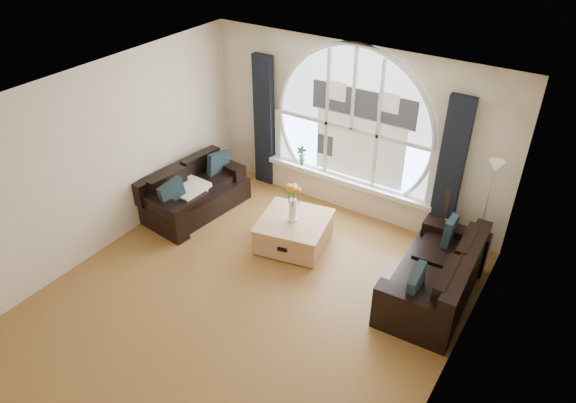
# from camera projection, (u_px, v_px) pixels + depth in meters

# --- Properties ---
(ground) EXTENTS (5.00, 5.50, 0.01)m
(ground) POSITION_uv_depth(u_px,v_px,m) (251.00, 300.00, 6.92)
(ground) COLOR brown
(ground) RESTS_ON ground
(ceiling) EXTENTS (5.00, 5.50, 0.01)m
(ceiling) POSITION_uv_depth(u_px,v_px,m) (241.00, 108.00, 5.45)
(ceiling) COLOR silver
(ceiling) RESTS_ON ground
(wall_back) EXTENTS (5.00, 0.01, 2.70)m
(wall_back) POSITION_uv_depth(u_px,v_px,m) (353.00, 131.00, 8.12)
(wall_back) COLOR beige
(wall_back) RESTS_ON ground
(wall_front) EXTENTS (5.00, 0.01, 2.70)m
(wall_front) POSITION_uv_depth(u_px,v_px,m) (43.00, 376.00, 4.25)
(wall_front) COLOR beige
(wall_front) RESTS_ON ground
(wall_left) EXTENTS (0.01, 5.50, 2.70)m
(wall_left) POSITION_uv_depth(u_px,v_px,m) (102.00, 160.00, 7.32)
(wall_left) COLOR beige
(wall_left) RESTS_ON ground
(wall_right) EXTENTS (0.01, 5.50, 2.70)m
(wall_right) POSITION_uv_depth(u_px,v_px,m) (456.00, 295.00, 5.04)
(wall_right) COLOR beige
(wall_right) RESTS_ON ground
(attic_slope) EXTENTS (0.92, 5.50, 0.72)m
(attic_slope) POSITION_uv_depth(u_px,v_px,m) (442.00, 198.00, 4.64)
(attic_slope) COLOR silver
(attic_slope) RESTS_ON ground
(arched_window) EXTENTS (2.60, 0.06, 2.15)m
(arched_window) POSITION_uv_depth(u_px,v_px,m) (353.00, 115.00, 7.95)
(arched_window) COLOR silver
(arched_window) RESTS_ON wall_back
(window_sill) EXTENTS (2.90, 0.22, 0.08)m
(window_sill) POSITION_uv_depth(u_px,v_px,m) (347.00, 180.00, 8.51)
(window_sill) COLOR white
(window_sill) RESTS_ON wall_back
(window_frame) EXTENTS (2.76, 0.08, 2.15)m
(window_frame) POSITION_uv_depth(u_px,v_px,m) (352.00, 115.00, 7.93)
(window_frame) COLOR white
(window_frame) RESTS_ON wall_back
(neighbor_house) EXTENTS (1.70, 0.02, 1.50)m
(neighbor_house) POSITION_uv_depth(u_px,v_px,m) (361.00, 125.00, 7.94)
(neighbor_house) COLOR silver
(neighbor_house) RESTS_ON wall_back
(curtain_left) EXTENTS (0.35, 0.12, 2.30)m
(curtain_left) POSITION_uv_depth(u_px,v_px,m) (264.00, 122.00, 8.88)
(curtain_left) COLOR black
(curtain_left) RESTS_ON ground
(curtain_right) EXTENTS (0.35, 0.12, 2.30)m
(curtain_right) POSITION_uv_depth(u_px,v_px,m) (450.00, 173.00, 7.42)
(curtain_right) COLOR black
(curtain_right) RESTS_ON ground
(sofa_left) EXTENTS (1.04, 1.79, 0.75)m
(sofa_left) POSITION_uv_depth(u_px,v_px,m) (195.00, 189.00, 8.48)
(sofa_left) COLOR black
(sofa_left) RESTS_ON ground
(sofa_right) EXTENTS (1.00, 1.87, 0.81)m
(sofa_right) POSITION_uv_depth(u_px,v_px,m) (435.00, 273.00, 6.76)
(sofa_right) COLOR black
(sofa_right) RESTS_ON ground
(coffee_chest) EXTENTS (1.17, 1.17, 0.48)m
(coffee_chest) POSITION_uv_depth(u_px,v_px,m) (294.00, 231.00, 7.80)
(coffee_chest) COLOR #B4784A
(coffee_chest) RESTS_ON ground
(throw_blanket) EXTENTS (0.57, 0.57, 0.10)m
(throw_blanket) POSITION_uv_depth(u_px,v_px,m) (187.00, 189.00, 8.31)
(throw_blanket) COLOR silver
(throw_blanket) RESTS_ON sofa_left
(vase_flowers) EXTENTS (0.24, 0.24, 0.70)m
(vase_flowers) POSITION_uv_depth(u_px,v_px,m) (293.00, 197.00, 7.48)
(vase_flowers) COLOR white
(vase_flowers) RESTS_ON coffee_chest
(floor_lamp) EXTENTS (0.24, 0.24, 1.60)m
(floor_lamp) POSITION_uv_depth(u_px,v_px,m) (485.00, 212.00, 7.21)
(floor_lamp) COLOR #B2B2B2
(floor_lamp) RESTS_ON ground
(guitar) EXTENTS (0.36, 0.24, 1.06)m
(guitar) POSITION_uv_depth(u_px,v_px,m) (445.00, 218.00, 7.56)
(guitar) COLOR brown
(guitar) RESTS_ON ground
(potted_plant) EXTENTS (0.19, 0.15, 0.33)m
(potted_plant) POSITION_uv_depth(u_px,v_px,m) (301.00, 155.00, 8.79)
(potted_plant) COLOR #1E6023
(potted_plant) RESTS_ON window_sill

